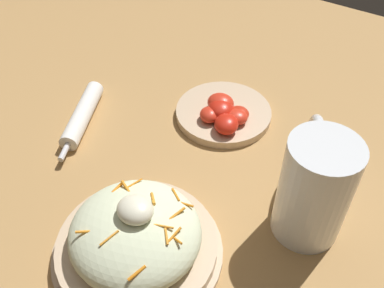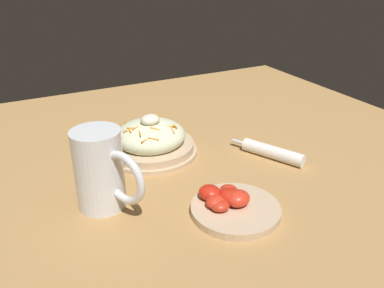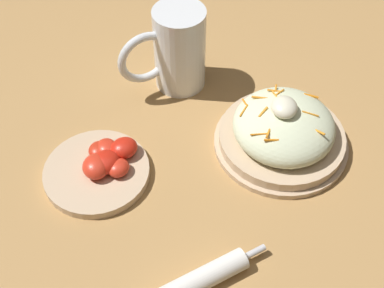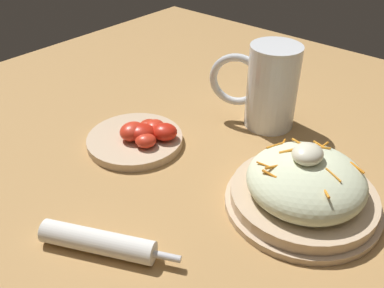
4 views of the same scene
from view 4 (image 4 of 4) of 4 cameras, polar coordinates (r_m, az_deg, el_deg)
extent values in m
plane|color=#B2844C|center=(0.67, 1.03, -5.99)|extent=(1.43, 1.43, 0.00)
cylinder|color=#D1B28E|center=(0.66, 14.68, -7.77)|extent=(0.23, 0.23, 0.01)
cylinder|color=#D1B28E|center=(0.65, 14.86, -6.81)|extent=(0.22, 0.22, 0.02)
ellipsoid|color=beige|center=(0.63, 15.24, -4.81)|extent=(0.17, 0.17, 0.07)
cylinder|color=orange|center=(0.65, 17.47, -0.50)|extent=(0.02, 0.02, 0.01)
cylinder|color=orange|center=(0.57, 17.76, -6.32)|extent=(0.02, 0.02, 0.01)
cylinder|color=orange|center=(0.65, 14.41, 0.14)|extent=(0.01, 0.03, 0.00)
cylinder|color=orange|center=(0.59, 10.49, -4.04)|extent=(0.00, 0.02, 0.00)
cylinder|color=orange|center=(0.59, 11.00, -3.07)|extent=(0.03, 0.01, 0.01)
cylinder|color=orange|center=(0.62, 12.76, -0.94)|extent=(0.02, 0.02, 0.01)
cylinder|color=orange|center=(0.66, 17.16, -0.21)|extent=(0.01, 0.03, 0.01)
cylinder|color=orange|center=(0.64, 21.55, -3.02)|extent=(0.01, 0.03, 0.01)
cylinder|color=orange|center=(0.60, 18.68, -3.99)|extent=(0.01, 0.03, 0.01)
cylinder|color=orange|center=(0.60, 9.86, -2.83)|extent=(0.01, 0.03, 0.01)
cylinder|color=orange|center=(0.67, 12.35, 0.23)|extent=(0.02, 0.01, 0.00)
cylinder|color=orange|center=(0.65, 11.14, -0.20)|extent=(0.02, 0.02, 0.01)
cylinder|color=orange|center=(0.64, 16.42, -0.45)|extent=(0.02, 0.01, 0.00)
cylinder|color=orange|center=(0.66, 17.44, -0.22)|extent=(0.02, 0.01, 0.01)
ellipsoid|color=#EFEACC|center=(0.61, 15.45, -1.31)|extent=(0.05, 0.04, 0.03)
cylinder|color=white|center=(0.81, 10.85, 7.64)|extent=(0.10, 0.10, 0.16)
cylinder|color=gold|center=(0.82, 10.63, 5.78)|extent=(0.09, 0.09, 0.10)
cylinder|color=white|center=(0.80, 11.05, 9.36)|extent=(0.09, 0.09, 0.01)
torus|color=white|center=(0.81, 6.08, 8.65)|extent=(0.06, 0.10, 0.11)
cylinder|color=white|center=(0.58, -12.73, -12.81)|extent=(0.10, 0.16, 0.03)
cylinder|color=silver|center=(0.55, -3.38, -15.05)|extent=(0.02, 0.04, 0.01)
cylinder|color=#D1B28E|center=(0.77, -7.76, 0.53)|extent=(0.17, 0.17, 0.02)
ellipsoid|color=red|center=(0.76, -8.08, 1.72)|extent=(0.05, 0.05, 0.03)
ellipsoid|color=red|center=(0.74, -6.31, 0.46)|extent=(0.05, 0.05, 0.02)
ellipsoid|color=red|center=(0.78, -5.91, 2.53)|extent=(0.04, 0.04, 0.02)
ellipsoid|color=red|center=(0.77, -5.13, 2.35)|extent=(0.05, 0.05, 0.02)
ellipsoid|color=red|center=(0.75, -3.76, 1.67)|extent=(0.06, 0.06, 0.03)
ellipsoid|color=red|center=(0.75, -6.90, 1.57)|extent=(0.07, 0.07, 0.03)
camera|label=1|loc=(0.71, 53.26, 30.21)|focal=40.44mm
camera|label=2|loc=(1.29, -14.39, 34.32)|focal=37.21mm
camera|label=3|loc=(0.45, -90.58, 40.83)|focal=47.85mm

